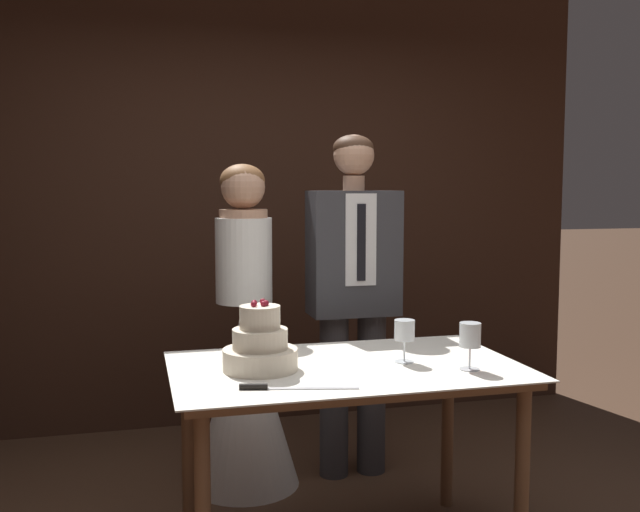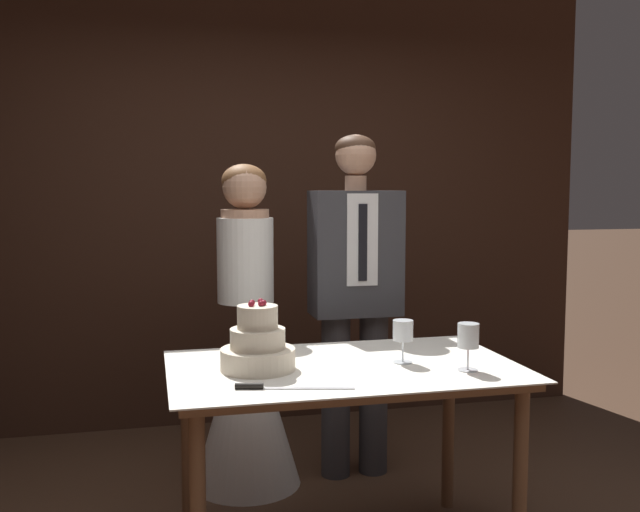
{
  "view_description": "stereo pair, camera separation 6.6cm",
  "coord_description": "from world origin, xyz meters",
  "px_view_note": "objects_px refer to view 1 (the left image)",
  "views": [
    {
      "loc": [
        -0.71,
        -2.42,
        1.5
      ],
      "look_at": [
        0.09,
        0.65,
        1.2
      ],
      "focal_mm": 40.0,
      "sensor_mm": 36.0,
      "label": 1
    },
    {
      "loc": [
        -0.65,
        -2.44,
        1.5
      ],
      "look_at": [
        0.09,
        0.65,
        1.2
      ],
      "focal_mm": 40.0,
      "sensor_mm": 36.0,
      "label": 2
    }
  ],
  "objects_px": {
    "wine_glass_middle": "(405,331)",
    "groom": "(353,285)",
    "wine_glass_near": "(470,337)",
    "bride": "(245,368)",
    "tiered_cake": "(260,346)",
    "cake_table": "(346,388)",
    "cake_knife": "(276,387)"
  },
  "relations": [
    {
      "from": "cake_knife",
      "to": "wine_glass_near",
      "type": "bearing_deg",
      "value": 18.53
    },
    {
      "from": "tiered_cake",
      "to": "bride",
      "type": "distance_m",
      "value": 0.85
    },
    {
      "from": "tiered_cake",
      "to": "wine_glass_near",
      "type": "xyz_separation_m",
      "value": [
        0.79,
        -0.2,
        0.03
      ]
    },
    {
      "from": "cake_table",
      "to": "bride",
      "type": "bearing_deg",
      "value": 109.3
    },
    {
      "from": "tiered_cake",
      "to": "cake_knife",
      "type": "bearing_deg",
      "value": -88.69
    },
    {
      "from": "tiered_cake",
      "to": "groom",
      "type": "relative_size",
      "value": 0.16
    },
    {
      "from": "wine_glass_near",
      "to": "bride",
      "type": "bearing_deg",
      "value": 126.16
    },
    {
      "from": "wine_glass_near",
      "to": "groom",
      "type": "bearing_deg",
      "value": 99.26
    },
    {
      "from": "wine_glass_near",
      "to": "bride",
      "type": "distance_m",
      "value": 1.28
    },
    {
      "from": "cake_table",
      "to": "tiered_cake",
      "type": "xyz_separation_m",
      "value": [
        -0.34,
        0.01,
        0.19
      ]
    },
    {
      "from": "wine_glass_middle",
      "to": "groom",
      "type": "bearing_deg",
      "value": 87.26
    },
    {
      "from": "tiered_cake",
      "to": "bride",
      "type": "bearing_deg",
      "value": 85.76
    },
    {
      "from": "wine_glass_middle",
      "to": "bride",
      "type": "height_order",
      "value": "bride"
    },
    {
      "from": "wine_glass_middle",
      "to": "groom",
      "type": "xyz_separation_m",
      "value": [
        0.04,
        0.82,
        0.08
      ]
    },
    {
      "from": "bride",
      "to": "groom",
      "type": "relative_size",
      "value": 0.91
    },
    {
      "from": "cake_table",
      "to": "groom",
      "type": "height_order",
      "value": "groom"
    },
    {
      "from": "cake_table",
      "to": "tiered_cake",
      "type": "relative_size",
      "value": 4.75
    },
    {
      "from": "wine_glass_near",
      "to": "cake_table",
      "type": "bearing_deg",
      "value": 157.04
    },
    {
      "from": "cake_table",
      "to": "wine_glass_middle",
      "type": "xyz_separation_m",
      "value": [
        0.24,
        -0.01,
        0.22
      ]
    },
    {
      "from": "bride",
      "to": "groom",
      "type": "distance_m",
      "value": 0.7
    },
    {
      "from": "wine_glass_middle",
      "to": "groom",
      "type": "height_order",
      "value": "groom"
    },
    {
      "from": "tiered_cake",
      "to": "cake_knife",
      "type": "xyz_separation_m",
      "value": [
        0.01,
        -0.27,
        -0.09
      ]
    },
    {
      "from": "cake_table",
      "to": "wine_glass_near",
      "type": "distance_m",
      "value": 0.53
    },
    {
      "from": "wine_glass_near",
      "to": "wine_glass_middle",
      "type": "height_order",
      "value": "wine_glass_near"
    },
    {
      "from": "groom",
      "to": "wine_glass_middle",
      "type": "bearing_deg",
      "value": -92.74
    },
    {
      "from": "bride",
      "to": "groom",
      "type": "bearing_deg",
      "value": -0.06
    },
    {
      "from": "cake_table",
      "to": "bride",
      "type": "xyz_separation_m",
      "value": [
        -0.28,
        0.81,
        -0.1
      ]
    },
    {
      "from": "cake_knife",
      "to": "wine_glass_near",
      "type": "height_order",
      "value": "wine_glass_near"
    },
    {
      "from": "cake_table",
      "to": "bride",
      "type": "relative_size",
      "value": 0.86
    },
    {
      "from": "cake_table",
      "to": "tiered_cake",
      "type": "bearing_deg",
      "value": 177.94
    },
    {
      "from": "cake_table",
      "to": "tiered_cake",
      "type": "distance_m",
      "value": 0.39
    },
    {
      "from": "groom",
      "to": "tiered_cake",
      "type": "bearing_deg",
      "value": -128.17
    }
  ]
}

